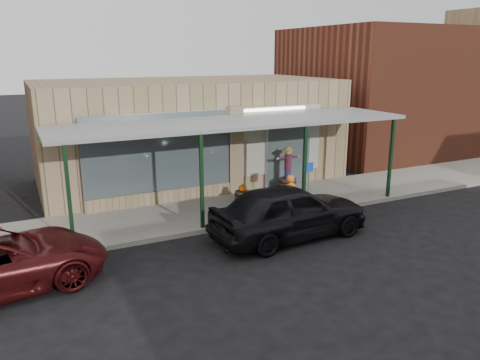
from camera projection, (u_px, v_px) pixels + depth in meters
name	position (u px, v px, depth m)	size (l,w,h in m)	color
ground	(291.00, 247.00, 13.04)	(120.00, 120.00, 0.00)	black
sidewalk	(236.00, 208.00, 16.14)	(40.00, 3.20, 0.15)	gray
storefront	(189.00, 131.00, 19.57)	(12.00, 6.25, 4.20)	#9E7E61
awning	(236.00, 123.00, 15.35)	(12.00, 3.00, 3.04)	gray
block_buildings_near	(222.00, 88.00, 20.89)	(61.00, 8.00, 8.00)	brown
barrel_scarecrow	(288.00, 175.00, 17.92)	(0.98, 0.87, 1.71)	#4B311E
barrel_pumpkin	(243.00, 195.00, 16.54)	(0.71, 0.71, 0.66)	#4B311E
handicap_sign	(309.00, 179.00, 15.74)	(0.32, 0.04, 1.56)	gray
parked_sedan	(289.00, 211.00, 13.53)	(4.87, 2.21, 1.62)	black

